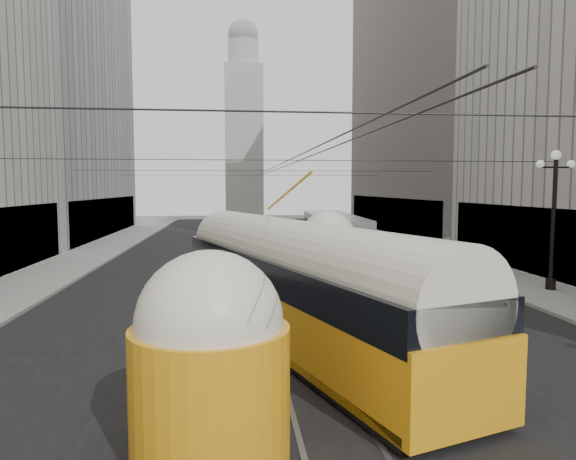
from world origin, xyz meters
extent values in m
cube|color=black|center=(0.00, 32.50, 0.00)|extent=(20.00, 85.00, 0.02)
cube|color=gray|center=(-12.00, 36.00, 0.07)|extent=(4.00, 72.00, 0.15)
cube|color=gray|center=(12.00, 36.00, 0.07)|extent=(4.00, 72.00, 0.15)
cube|color=gray|center=(-0.75, 32.50, 0.00)|extent=(0.12, 85.00, 0.04)
cube|color=gray|center=(0.75, 32.50, 0.00)|extent=(0.12, 85.00, 0.04)
cube|color=#999999|center=(-20.00, 48.00, 14.00)|extent=(12.00, 28.00, 28.00)
cube|color=black|center=(-14.05, 48.00, 2.00)|extent=(0.10, 25.20, 3.60)
cube|color=black|center=(14.05, 22.00, 2.00)|extent=(0.10, 18.00, 3.60)
cube|color=#514C47|center=(20.00, 48.00, 16.00)|extent=(12.00, 32.00, 32.00)
cube|color=black|center=(14.05, 48.00, 2.00)|extent=(0.10, 28.80, 3.60)
cube|color=#B2AFA8|center=(0.00, 80.00, 12.00)|extent=(6.00, 6.00, 24.00)
cylinder|color=#B2AFA8|center=(0.00, 80.00, 26.00)|extent=(4.80, 4.80, 4.00)
sphere|color=gray|center=(0.00, 80.00, 28.96)|extent=(4.80, 4.80, 4.80)
cylinder|color=black|center=(12.60, 18.00, 3.15)|extent=(0.18, 0.18, 6.00)
cylinder|color=black|center=(12.60, 18.00, 0.40)|extent=(0.44, 0.44, 0.50)
cylinder|color=black|center=(12.60, 18.00, 5.75)|extent=(1.60, 0.08, 0.08)
sphere|color=white|center=(12.60, 18.00, 6.30)|extent=(0.44, 0.44, 0.44)
sphere|color=white|center=(11.85, 18.00, 5.90)|extent=(0.36, 0.36, 0.36)
sphere|color=white|center=(13.35, 18.00, 5.90)|extent=(0.36, 0.36, 0.36)
cylinder|color=black|center=(0.00, 4.00, 6.00)|extent=(25.00, 0.03, 0.03)
cylinder|color=black|center=(0.00, 18.00, 6.00)|extent=(25.00, 0.03, 0.03)
cylinder|color=black|center=(0.00, 32.00, 6.00)|extent=(25.00, 0.03, 0.03)
cylinder|color=black|center=(0.00, 46.00, 6.00)|extent=(25.00, 0.03, 0.03)
cylinder|color=black|center=(0.00, 36.00, 5.80)|extent=(0.03, 72.00, 0.03)
cylinder|color=black|center=(0.40, 36.00, 5.80)|extent=(0.03, 72.00, 0.03)
cube|color=orange|center=(-0.05, 11.81, 1.12)|extent=(7.38, 15.03, 1.81)
cube|color=black|center=(-0.05, 11.81, 0.27)|extent=(7.24, 14.61, 0.32)
cube|color=black|center=(-0.05, 11.81, 2.29)|extent=(7.33, 14.83, 0.91)
cylinder|color=silver|center=(-0.05, 11.81, 2.61)|extent=(7.01, 14.72, 2.45)
cylinder|color=orange|center=(-2.40, 4.83, 1.23)|extent=(2.77, 2.77, 2.45)
sphere|color=silver|center=(-2.40, 4.83, 2.51)|extent=(2.56, 2.56, 2.56)
cylinder|color=orange|center=(2.29, 18.79, 1.23)|extent=(2.77, 2.77, 2.45)
sphere|color=silver|center=(2.29, 18.79, 2.51)|extent=(2.56, 2.56, 2.56)
sphere|color=#FFF2BF|center=(-2.76, 3.74, 0.91)|extent=(0.36, 0.36, 0.36)
cube|color=#AAADAF|center=(4.28, 27.45, 1.59)|extent=(3.19, 12.43, 3.08)
cube|color=black|center=(4.28, 27.45, 2.10)|extent=(3.18, 12.00, 1.13)
cube|color=black|center=(4.28, 21.34, 1.95)|extent=(2.36, 0.22, 1.44)
cylinder|color=black|center=(3.00, 23.32, 0.51)|extent=(0.30, 1.03, 1.03)
cylinder|color=black|center=(5.56, 23.32, 0.51)|extent=(0.30, 1.03, 1.03)
cylinder|color=black|center=(3.00, 31.57, 0.51)|extent=(0.30, 1.03, 1.03)
cylinder|color=black|center=(5.56, 31.57, 0.51)|extent=(0.30, 1.03, 1.03)
cube|color=silver|center=(2.68, 42.50, 0.47)|extent=(2.04, 4.53, 0.79)
cube|color=black|center=(2.68, 42.50, 1.03)|extent=(1.72, 2.52, 0.74)
cylinder|color=black|center=(1.86, 40.99, 0.32)|extent=(0.22, 0.63, 0.63)
cylinder|color=black|center=(3.50, 40.99, 0.32)|extent=(0.22, 0.63, 0.63)
cylinder|color=black|center=(1.86, 44.01, 0.32)|extent=(0.22, 0.63, 0.63)
cylinder|color=black|center=(3.50, 44.01, 0.32)|extent=(0.22, 0.63, 0.63)
cube|color=black|center=(-2.98, 53.93, 0.50)|extent=(1.98, 4.69, 0.83)
cube|color=black|center=(-2.98, 53.93, 1.08)|extent=(1.72, 2.59, 0.78)
cylinder|color=black|center=(-3.84, 52.34, 0.33)|extent=(0.22, 0.66, 0.66)
cylinder|color=black|center=(-2.11, 52.34, 0.33)|extent=(0.22, 0.66, 0.66)
cylinder|color=black|center=(-3.84, 55.51, 0.33)|extent=(0.22, 0.66, 0.66)
cylinder|color=black|center=(-2.11, 55.51, 0.33)|extent=(0.22, 0.66, 0.66)
imported|color=slate|center=(10.50, 24.54, 1.06)|extent=(0.95, 0.65, 1.83)
camera|label=1|loc=(-2.00, -3.91, 4.85)|focal=32.00mm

